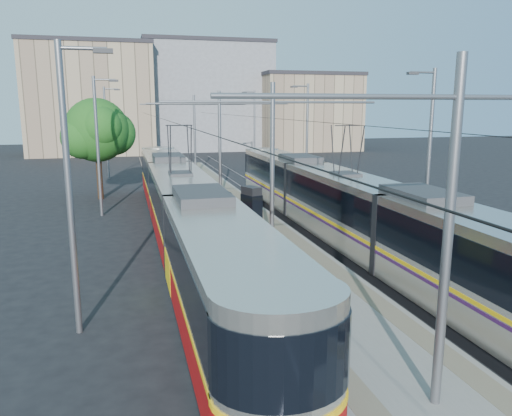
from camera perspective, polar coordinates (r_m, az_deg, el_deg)
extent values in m
plane|color=black|center=(14.91, 10.79, -13.81)|extent=(160.00, 160.00, 0.00)
cube|color=gray|center=(30.35, -3.01, -0.22)|extent=(4.00, 50.00, 0.30)
cube|color=gray|center=(30.07, -5.72, -0.07)|extent=(0.70, 50.00, 0.01)
cube|color=gray|center=(30.64, -0.36, 0.20)|extent=(0.70, 50.00, 0.01)
cube|color=gray|center=(29.83, -11.15, -0.90)|extent=(0.07, 70.00, 0.03)
cube|color=gray|center=(29.94, -8.41, -0.76)|extent=(0.07, 70.00, 0.03)
cube|color=gray|center=(31.07, 2.21, -0.19)|extent=(0.07, 70.00, 0.03)
cube|color=gray|center=(31.51, 4.70, -0.05)|extent=(0.07, 70.00, 0.03)
cube|color=silver|center=(11.34, -0.06, -22.37)|extent=(1.20, 5.00, 0.01)
cube|color=black|center=(23.58, -8.40, -3.65)|extent=(2.30, 31.90, 0.40)
cube|color=beige|center=(23.21, -8.52, 0.28)|extent=(2.40, 30.30, 2.90)
cube|color=black|center=(23.11, -8.56, 1.50)|extent=(2.43, 30.30, 1.30)
cube|color=#FAB80D|center=(23.29, -8.49, -0.68)|extent=(2.43, 30.30, 0.12)
cube|color=#B60A0B|center=(23.40, -8.46, -1.88)|extent=(2.42, 30.30, 1.10)
cube|color=#2D2D30|center=(22.95, -8.64, 4.20)|extent=(1.68, 3.00, 0.30)
cube|color=black|center=(23.52, 9.93, -3.74)|extent=(2.30, 30.12, 0.40)
cube|color=#AFAAA1|center=(23.14, 10.07, 0.20)|extent=(2.40, 28.52, 2.90)
cube|color=black|center=(23.05, 10.12, 1.42)|extent=(2.43, 28.52, 1.30)
cube|color=yellow|center=(23.22, 10.04, -0.77)|extent=(2.43, 28.52, 0.12)
cube|color=#371446|center=(23.25, 10.02, -1.13)|extent=(2.43, 28.52, 0.10)
cube|color=#2D2D30|center=(22.89, 10.21, 4.13)|extent=(1.68, 3.00, 0.30)
cylinder|color=slate|center=(10.38, 21.06, -3.37)|extent=(0.20, 0.20, 7.00)
cylinder|color=slate|center=(10.07, 22.19, 11.66)|extent=(9.20, 0.10, 0.10)
cylinder|color=slate|center=(21.13, 1.87, 4.66)|extent=(0.20, 0.20, 7.00)
cylinder|color=slate|center=(20.97, 1.92, 12.00)|extent=(9.20, 0.10, 0.10)
cylinder|color=slate|center=(32.75, -4.15, 7.09)|extent=(0.20, 0.20, 7.00)
cylinder|color=slate|center=(32.66, -4.22, 11.81)|extent=(9.20, 0.10, 0.10)
cylinder|color=slate|center=(44.58, -7.02, 8.21)|extent=(0.20, 0.20, 7.00)
cylinder|color=slate|center=(44.51, -7.10, 11.68)|extent=(9.20, 0.10, 0.10)
cylinder|color=black|center=(29.21, -10.16, 9.84)|extent=(0.02, 70.00, 0.02)
cylinder|color=black|center=(30.65, 3.59, 10.07)|extent=(0.02, 70.00, 0.02)
cylinder|color=slate|center=(14.38, -20.57, 1.47)|extent=(0.18, 0.18, 8.00)
cube|color=#2D2D30|center=(14.18, -17.07, 16.79)|extent=(0.50, 0.22, 0.12)
cylinder|color=slate|center=(30.24, -17.64, 6.59)|extent=(0.18, 0.18, 8.00)
cube|color=#2D2D30|center=(30.14, -15.94, 13.82)|extent=(0.50, 0.22, 0.12)
cylinder|color=slate|center=(46.19, -16.72, 8.18)|extent=(0.18, 0.18, 8.00)
cube|color=#2D2D30|center=(46.13, -15.60, 12.90)|extent=(0.50, 0.22, 0.12)
cylinder|color=slate|center=(24.31, 19.15, 5.41)|extent=(0.18, 0.18, 8.00)
cube|color=#2D2D30|center=(23.65, 17.48, 14.47)|extent=(0.50, 0.22, 0.12)
cylinder|color=slate|center=(38.61, 5.84, 8.03)|extent=(0.18, 0.18, 8.00)
cube|color=#2D2D30|center=(38.19, 4.37, 13.65)|extent=(0.50, 0.22, 0.12)
cylinder|color=slate|center=(53.87, -0.17, 9.07)|extent=(0.18, 0.18, 8.00)
cube|color=#2D2D30|center=(53.57, -1.34, 13.07)|extent=(0.50, 0.22, 0.12)
cube|color=black|center=(24.32, -0.52, -0.13)|extent=(0.89, 1.11, 2.22)
cube|color=black|center=(24.29, -0.52, 0.20)|extent=(0.94, 1.16, 1.16)
cylinder|color=#382314|center=(36.13, -17.43, 3.23)|extent=(0.39, 0.39, 2.87)
sphere|color=#144513|center=(35.83, -17.75, 8.48)|extent=(4.30, 4.30, 4.30)
sphere|color=#144513|center=(36.52, -15.98, 8.20)|extent=(3.05, 3.05, 3.05)
cube|color=tan|center=(72.22, -18.24, 11.54)|extent=(16.00, 12.00, 14.06)
cube|color=#262328|center=(72.66, -18.62, 17.28)|extent=(16.32, 12.24, 0.50)
cube|color=gray|center=(77.05, -5.86, 12.36)|extent=(18.00, 14.00, 14.99)
cube|color=#262328|center=(77.56, -5.99, 18.09)|extent=(18.36, 14.28, 0.50)
cube|color=tan|center=(74.77, 5.76, 10.68)|extent=(14.00, 10.00, 10.53)
cube|color=#262328|center=(74.89, 5.85, 14.90)|extent=(14.28, 10.20, 0.50)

